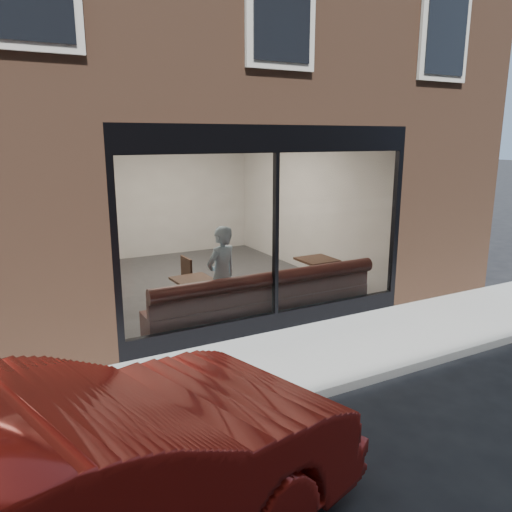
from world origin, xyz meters
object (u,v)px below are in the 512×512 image
cafe_table_right (317,260)px  cafe_chair_left (178,297)px  banquette (263,309)px  cafe_table_left (193,280)px  person (222,276)px

cafe_table_right → cafe_chair_left: bearing=168.5°
banquette → cafe_chair_left: (-1.05, 1.24, 0.01)m
cafe_table_left → cafe_chair_left: 0.85m
person → cafe_chair_left: person is taller
cafe_table_left → cafe_chair_left: (-0.04, 0.69, -0.50)m
banquette → cafe_table_right: (1.58, 0.71, 0.52)m
cafe_table_right → cafe_chair_left: (-2.63, 0.53, -0.50)m
cafe_table_right → cafe_chair_left: cafe_table_right is taller
banquette → cafe_chair_left: 1.63m
cafe_table_left → cafe_table_right: bearing=3.5°
cafe_chair_left → cafe_table_right: bearing=166.2°
person → cafe_table_left: 0.50m
cafe_table_right → banquette: bearing=-155.9°
person → cafe_chair_left: (-0.41, 1.02, -0.59)m
banquette → person: 0.91m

